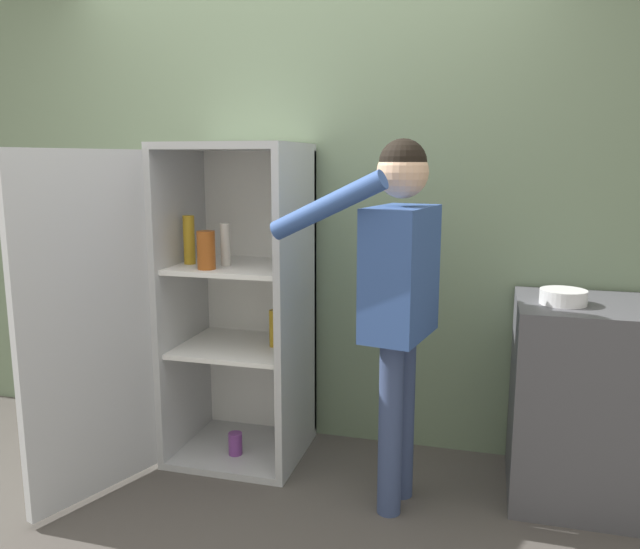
% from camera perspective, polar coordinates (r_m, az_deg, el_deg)
% --- Properties ---
extents(ground_plane, '(12.00, 12.00, 0.00)m').
position_cam_1_polar(ground_plane, '(2.91, -7.68, -21.53)').
color(ground_plane, '#4C4742').
extents(wall_back, '(7.00, 0.06, 2.55)m').
position_cam_1_polar(wall_back, '(3.40, -1.74, 6.03)').
color(wall_back, gray).
rests_on(wall_back, ground_plane).
extents(refrigerator, '(0.93, 1.22, 1.62)m').
position_cam_1_polar(refrigerator, '(3.18, -9.97, -2.91)').
color(refrigerator, '#B7BABC').
rests_on(refrigerator, ground_plane).
extents(person, '(0.69, 0.53, 1.62)m').
position_cam_1_polar(person, '(2.67, 7.17, -0.39)').
color(person, '#384770').
rests_on(person, ground_plane).
extents(counter, '(0.64, 0.60, 0.92)m').
position_cam_1_polar(counter, '(3.12, 23.10, -10.64)').
color(counter, '#4C4C51').
rests_on(counter, ground_plane).
extents(bowl, '(0.20, 0.20, 0.06)m').
position_cam_1_polar(bowl, '(2.91, 21.35, -1.92)').
color(bowl, white).
rests_on(bowl, counter).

